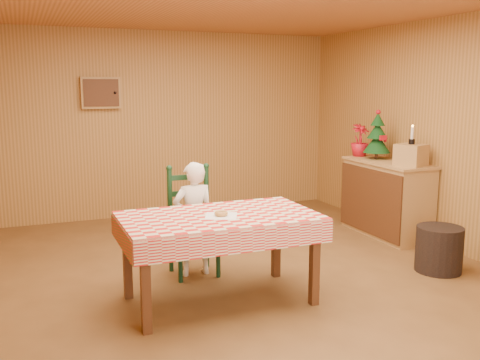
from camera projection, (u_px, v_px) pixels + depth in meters
name	position (u px, v px, depth m)	size (l,w,h in m)	color
ground	(248.00, 281.00, 5.12)	(6.00, 6.00, 0.00)	brown
cabin_walls	(227.00, 88.00, 5.28)	(5.10, 6.05, 2.65)	#AC7C3E
dining_table	(219.00, 224.00, 4.52)	(1.66, 0.96, 0.77)	#522C16
ladder_chair	(192.00, 223.00, 5.27)	(0.44, 0.40, 1.08)	black
seated_child	(194.00, 219.00, 5.21)	(0.41, 0.27, 1.12)	white
napkin	(221.00, 216.00, 4.46)	(0.26, 0.26, 0.00)	white
donut	(221.00, 213.00, 4.46)	(0.11, 0.11, 0.04)	#B48240
shelf_unit	(386.00, 198.00, 6.62)	(0.54, 1.24, 0.93)	tan
crate	(411.00, 155.00, 6.16)	(0.30, 0.30, 0.25)	tan
christmas_tree	(377.00, 137.00, 6.73)	(0.34, 0.34, 0.62)	#522C16
flower_arrangement	(360.00, 140.00, 6.99)	(0.24, 0.24, 0.42)	#B4101E
candle_set	(412.00, 139.00, 6.13)	(0.07, 0.07, 0.22)	black
storage_bin	(439.00, 249.00, 5.35)	(0.46, 0.46, 0.46)	black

